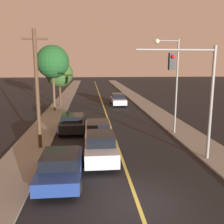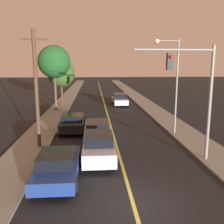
# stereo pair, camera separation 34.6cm
# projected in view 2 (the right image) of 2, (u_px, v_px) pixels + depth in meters

# --- Properties ---
(ground_plane) EXTENTS (200.00, 200.00, 0.00)m
(ground_plane) POSITION_uv_depth(u_px,v_px,m) (133.00, 205.00, 9.97)
(ground_plane) COLOR black
(road_surface) EXTENTS (9.13, 80.00, 0.01)m
(road_surface) POSITION_uv_depth(u_px,v_px,m) (102.00, 95.00, 45.22)
(road_surface) COLOR black
(road_surface) RESTS_ON ground
(sidewalk_left) EXTENTS (2.50, 80.00, 0.12)m
(sidewalk_left) POSITION_uv_depth(u_px,v_px,m) (70.00, 95.00, 44.78)
(sidewalk_left) COLOR gray
(sidewalk_left) RESTS_ON ground
(sidewalk_right) EXTENTS (2.50, 80.00, 0.12)m
(sidewalk_right) POSITION_uv_depth(u_px,v_px,m) (134.00, 95.00, 45.63)
(sidewalk_right) COLOR gray
(sidewalk_right) RESTS_ON ground
(car_near_lane_front) EXTENTS (1.91, 4.40, 1.68)m
(car_near_lane_front) POSITION_uv_depth(u_px,v_px,m) (99.00, 146.00, 14.45)
(car_near_lane_front) COLOR #A5A8B2
(car_near_lane_front) RESTS_ON ground
(car_near_lane_second) EXTENTS (1.97, 5.12, 1.37)m
(car_near_lane_second) POSITION_uv_depth(u_px,v_px,m) (97.00, 129.00, 18.65)
(car_near_lane_second) COLOR white
(car_near_lane_second) RESTS_ON ground
(car_outer_lane_front) EXTENTS (2.06, 4.59, 1.44)m
(car_outer_lane_front) POSITION_uv_depth(u_px,v_px,m) (58.00, 165.00, 12.02)
(car_outer_lane_front) COLOR navy
(car_outer_lane_front) RESTS_ON ground
(car_outer_lane_second) EXTENTS (2.09, 4.49, 1.46)m
(car_outer_lane_second) POSITION_uv_depth(u_px,v_px,m) (73.00, 122.00, 20.73)
(car_outer_lane_second) COLOR black
(car_outer_lane_second) RESTS_ON ground
(car_far_oncoming) EXTENTS (1.94, 4.62, 1.60)m
(car_far_oncoming) POSITION_uv_depth(u_px,v_px,m) (120.00, 99.00, 34.04)
(car_far_oncoming) COLOR #A5A8B2
(car_far_oncoming) RESTS_ON ground
(traffic_signal_mast) EXTENTS (4.44, 0.42, 6.42)m
(traffic_signal_mast) POSITION_uv_depth(u_px,v_px,m) (194.00, 85.00, 13.67)
(traffic_signal_mast) COLOR slate
(traffic_signal_mast) RESTS_ON ground
(streetlamp_right) EXTENTS (1.92, 0.36, 7.29)m
(streetlamp_right) POSITION_uv_depth(u_px,v_px,m) (172.00, 74.00, 19.10)
(streetlamp_right) COLOR slate
(streetlamp_right) RESTS_ON ground
(utility_pole_left) EXTENTS (1.60, 0.24, 7.54)m
(utility_pole_left) POSITION_uv_depth(u_px,v_px,m) (36.00, 88.00, 15.89)
(utility_pole_left) COLOR #422D1E
(utility_pole_left) RESTS_ON ground
(tree_left_near) EXTENTS (3.78, 3.78, 7.58)m
(tree_left_near) POSITION_uv_depth(u_px,v_px,m) (54.00, 62.00, 28.80)
(tree_left_near) COLOR #4C3823
(tree_left_near) RESTS_ON ground
(tree_left_far) EXTENTS (3.49, 3.49, 5.96)m
(tree_left_far) POSITION_uv_depth(u_px,v_px,m) (61.00, 74.00, 32.19)
(tree_left_far) COLOR #3D2B1C
(tree_left_far) RESTS_ON ground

